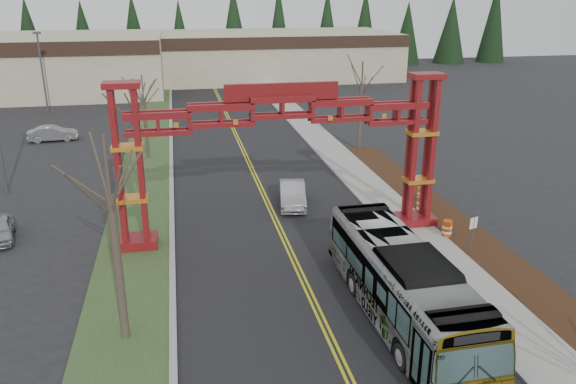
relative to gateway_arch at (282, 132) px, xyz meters
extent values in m
cube|color=black|center=(0.00, 7.00, -5.97)|extent=(12.00, 110.00, 0.02)
cube|color=gold|center=(-0.12, 7.00, -5.96)|extent=(0.12, 100.00, 0.01)
cube|color=gold|center=(0.12, 7.00, -5.96)|extent=(0.12, 100.00, 0.01)
cube|color=#969792|center=(6.15, 7.00, -5.91)|extent=(0.30, 110.00, 0.15)
cube|color=gray|center=(7.60, 7.00, -5.91)|extent=(2.60, 110.00, 0.14)
cube|color=black|center=(10.20, -8.00, -5.92)|extent=(2.60, 50.00, 0.12)
cube|color=#304924|center=(-8.00, 7.00, -5.94)|extent=(4.00, 110.00, 0.08)
cube|color=#969792|center=(-6.15, 7.00, -5.91)|extent=(0.30, 110.00, 0.15)
cube|color=#600E0C|center=(-8.00, 0.00, -5.68)|extent=(2.20, 1.60, 0.60)
cube|color=#600E0C|center=(-8.55, -0.35, -1.38)|extent=(0.28, 0.28, 8.00)
cube|color=#600E0C|center=(-7.45, -0.35, -1.38)|extent=(0.28, 0.28, 8.00)
cube|color=#600E0C|center=(-8.55, 0.35, -1.38)|extent=(0.28, 0.28, 8.00)
cube|color=#600E0C|center=(-7.45, 0.35, -1.38)|extent=(0.28, 0.28, 8.00)
cube|color=orange|center=(-8.00, 0.00, -3.18)|extent=(1.60, 1.10, 0.22)
cube|color=orange|center=(-8.00, 0.00, -0.38)|extent=(1.60, 1.10, 0.22)
cube|color=#600E0C|center=(-8.00, 0.00, 2.77)|extent=(1.80, 1.20, 0.30)
cube|color=#600E0C|center=(8.00, 0.00, -5.68)|extent=(2.20, 1.60, 0.60)
cube|color=#600E0C|center=(7.45, -0.35, -1.38)|extent=(0.28, 0.28, 8.00)
cube|color=#600E0C|center=(8.55, -0.35, -1.38)|extent=(0.28, 0.28, 8.00)
cube|color=#600E0C|center=(7.45, 0.35, -1.38)|extent=(0.28, 0.28, 8.00)
cube|color=#600E0C|center=(8.55, 0.35, -1.38)|extent=(0.28, 0.28, 8.00)
cube|color=orange|center=(8.00, 0.00, -3.18)|extent=(1.60, 1.10, 0.22)
cube|color=orange|center=(8.00, 0.00, -0.38)|extent=(1.60, 1.10, 0.22)
cube|color=#600E0C|center=(8.00, 0.00, 2.77)|extent=(1.80, 1.20, 0.30)
cube|color=#600E0C|center=(0.00, 0.00, 1.52)|extent=(16.00, 0.90, 1.00)
cube|color=#600E0C|center=(0.00, 0.00, 0.62)|extent=(16.00, 0.90, 0.60)
cube|color=maroon|center=(0.00, 0.00, 2.17)|extent=(6.00, 0.25, 0.90)
cube|color=tan|center=(10.00, 62.00, -2.48)|extent=(38.00, 20.00, 7.00)
cube|color=black|center=(10.00, 51.90, 0.22)|extent=(38.00, 0.40, 1.60)
cone|color=black|center=(-29.50, 74.00, 0.52)|extent=(5.60, 5.60, 13.00)
cylinder|color=#382D26|center=(-29.50, 74.00, -5.18)|extent=(0.80, 0.80, 1.60)
cone|color=black|center=(-21.00, 74.00, 0.52)|extent=(5.60, 5.60, 13.00)
cylinder|color=#382D26|center=(-21.00, 74.00, -5.18)|extent=(0.80, 0.80, 1.60)
cone|color=black|center=(-12.50, 74.00, 0.52)|extent=(5.60, 5.60, 13.00)
cylinder|color=#382D26|center=(-12.50, 74.00, -5.18)|extent=(0.80, 0.80, 1.60)
cone|color=black|center=(-4.00, 74.00, 0.52)|extent=(5.60, 5.60, 13.00)
cylinder|color=#382D26|center=(-4.00, 74.00, -5.18)|extent=(0.80, 0.80, 1.60)
cone|color=black|center=(4.50, 74.00, 0.52)|extent=(5.60, 5.60, 13.00)
cylinder|color=#382D26|center=(4.50, 74.00, -5.18)|extent=(0.80, 0.80, 1.60)
cone|color=black|center=(13.00, 74.00, 0.52)|extent=(5.60, 5.60, 13.00)
cylinder|color=#382D26|center=(13.00, 74.00, -5.18)|extent=(0.80, 0.80, 1.60)
cone|color=black|center=(21.50, 74.00, 0.52)|extent=(5.60, 5.60, 13.00)
cylinder|color=#382D26|center=(21.50, 74.00, -5.18)|extent=(0.80, 0.80, 1.60)
cone|color=black|center=(30.00, 74.00, 0.52)|extent=(5.60, 5.60, 13.00)
cylinder|color=#382D26|center=(30.00, 74.00, -5.18)|extent=(0.80, 0.80, 1.60)
cone|color=black|center=(38.50, 74.00, 0.52)|extent=(5.60, 5.60, 13.00)
cylinder|color=#382D26|center=(38.50, 74.00, -5.18)|extent=(0.80, 0.80, 1.60)
cone|color=black|center=(47.00, 74.00, 0.52)|extent=(5.60, 5.60, 13.00)
cylinder|color=#382D26|center=(47.00, 74.00, -5.18)|extent=(0.80, 0.80, 1.60)
cone|color=black|center=(55.50, 74.00, 0.52)|extent=(5.60, 5.60, 13.00)
cylinder|color=#382D26|center=(55.50, 74.00, -5.18)|extent=(0.80, 0.80, 1.60)
imported|color=#B2B4BA|center=(3.26, -9.43, -4.31)|extent=(3.00, 12.03, 3.34)
imported|color=#A5A8AD|center=(1.53, 4.54, -5.24)|extent=(2.27, 4.72, 1.49)
imported|color=gray|center=(-16.81, 25.12, -5.27)|extent=(4.45, 1.94, 1.42)
cylinder|color=#382D26|center=(-8.00, -8.57, -2.95)|extent=(0.34, 0.34, 6.07)
cylinder|color=#382D26|center=(-8.00, -8.57, 1.15)|extent=(0.13, 0.13, 2.36)
cylinder|color=#382D26|center=(-8.00, 7.69, -3.03)|extent=(0.31, 0.31, 5.90)
cylinder|color=#382D26|center=(-8.00, 7.69, 0.89)|extent=(0.12, 0.12, 2.15)
cylinder|color=#382D26|center=(-8.00, 17.54, -3.49)|extent=(0.29, 0.29, 4.98)
cylinder|color=#382D26|center=(-8.00, 17.54, -0.10)|extent=(0.11, 0.11, 1.98)
cylinder|color=#382D26|center=(10.00, 16.70, -3.15)|extent=(0.30, 0.30, 5.66)
cylinder|color=#382D26|center=(10.00, 16.70, 0.60)|extent=(0.11, 0.11, 2.03)
cylinder|color=#3F3F44|center=(-19.67, 37.82, -1.60)|extent=(0.19, 0.19, 8.77)
cube|color=#3F3F44|center=(-19.67, 37.82, 2.89)|extent=(0.78, 0.39, 0.24)
cylinder|color=#3F3F44|center=(9.10, -4.57, -4.89)|extent=(0.06, 0.06, 2.19)
cube|color=white|center=(9.10, -4.57, -4.09)|extent=(0.48, 0.20, 0.60)
cylinder|color=#CF430B|center=(9.01, -2.09, -5.48)|extent=(0.53, 0.53, 1.01)
cylinder|color=white|center=(9.01, -2.09, -5.32)|extent=(0.55, 0.55, 0.12)
cylinder|color=white|center=(9.01, -2.09, -5.63)|extent=(0.55, 0.55, 0.12)
cylinder|color=#CF430B|center=(9.11, 1.62, -5.44)|extent=(0.56, 0.56, 1.09)
cylinder|color=white|center=(9.11, 1.62, -5.28)|extent=(0.59, 0.59, 0.13)
cylinder|color=white|center=(9.11, 1.62, -5.60)|extent=(0.59, 0.59, 0.13)
cylinder|color=#CF430B|center=(9.90, 3.38, -5.47)|extent=(0.54, 0.54, 1.03)
cylinder|color=white|center=(9.90, 3.38, -5.31)|extent=(0.56, 0.56, 0.12)
cylinder|color=white|center=(9.90, 3.38, -5.62)|extent=(0.56, 0.56, 0.12)
camera|label=1|loc=(-5.38, -28.65, 7.07)|focal=35.00mm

